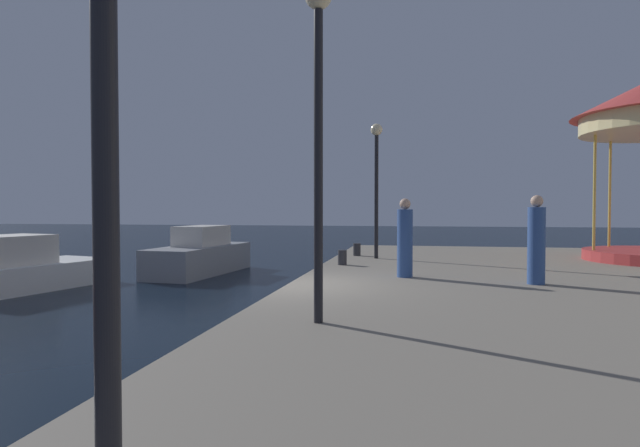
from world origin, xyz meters
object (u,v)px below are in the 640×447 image
(motorboat_grey, at_px, (200,255))
(bollard_north, at_px, (357,249))
(lamp_post_mid_promenade, at_px, (318,92))
(lamp_post_far_end, at_px, (376,166))
(person_near_carousel, at_px, (405,240))
(motorboat_white, at_px, (9,271))
(bollard_center, at_px, (342,257))
(person_far_corner, at_px, (536,243))

(motorboat_grey, height_order, bollard_north, motorboat_grey)
(lamp_post_mid_promenade, xyz_separation_m, lamp_post_far_end, (0.06, 9.12, -0.23))
(lamp_post_mid_promenade, relative_size, person_near_carousel, 2.57)
(motorboat_white, height_order, bollard_center, motorboat_white)
(motorboat_white, xyz_separation_m, bollard_center, (9.19, 1.24, 0.42))
(person_far_corner, bearing_deg, bollard_north, 126.97)
(motorboat_grey, relative_size, person_far_corner, 2.83)
(motorboat_white, xyz_separation_m, lamp_post_mid_promenade, (9.89, -5.88, 3.26))
(motorboat_grey, height_order, lamp_post_far_end, lamp_post_far_end)
(lamp_post_far_end, relative_size, bollard_north, 10.22)
(bollard_center, bearing_deg, person_far_corner, -33.37)
(person_far_corner, bearing_deg, lamp_post_far_end, 126.36)
(bollard_north, xyz_separation_m, person_near_carousel, (1.64, -5.03, 0.61))
(bollard_north, xyz_separation_m, bollard_center, (-0.07, -2.80, 0.00))
(lamp_post_mid_promenade, distance_m, person_far_corner, 6.02)
(motorboat_grey, distance_m, person_far_corner, 11.86)
(lamp_post_mid_promenade, height_order, person_far_corner, lamp_post_mid_promenade)
(lamp_post_far_end, bearing_deg, bollard_north, 130.50)
(motorboat_white, distance_m, lamp_post_far_end, 10.89)
(motorboat_grey, xyz_separation_m, person_far_corner, (9.94, -6.39, 0.98))
(motorboat_white, height_order, lamp_post_far_end, lamp_post_far_end)
(motorboat_white, height_order, person_far_corner, person_far_corner)
(bollard_north, bearing_deg, person_near_carousel, -71.94)
(lamp_post_mid_promenade, height_order, bollard_center, lamp_post_mid_promenade)
(motorboat_white, relative_size, bollard_center, 14.52)
(bollard_north, relative_size, person_far_corner, 0.22)
(motorboat_white, xyz_separation_m, person_near_carousel, (10.91, -0.99, 1.04))
(motorboat_white, bearing_deg, lamp_post_far_end, 18.06)
(lamp_post_mid_promenade, bearing_deg, bollard_center, 95.60)
(person_near_carousel, bearing_deg, bollard_center, 127.54)
(person_far_corner, bearing_deg, motorboat_grey, 147.28)
(person_near_carousel, bearing_deg, lamp_post_far_end, 102.77)
(bollard_center, xyz_separation_m, person_near_carousel, (1.72, -2.23, 0.61))
(bollard_center, bearing_deg, bollard_north, 88.49)
(motorboat_grey, bearing_deg, motorboat_white, -126.79)
(motorboat_grey, bearing_deg, person_far_corner, -32.72)
(motorboat_white, distance_m, lamp_post_mid_promenade, 11.96)
(bollard_north, bearing_deg, person_far_corner, -53.03)
(motorboat_white, relative_size, person_far_corner, 3.26)
(motorboat_white, distance_m, bollard_north, 10.12)
(motorboat_grey, relative_size, person_near_carousel, 2.91)
(bollard_north, relative_size, person_near_carousel, 0.23)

